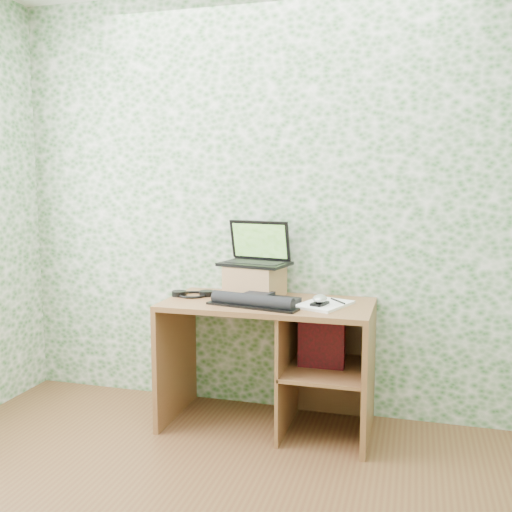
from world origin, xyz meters
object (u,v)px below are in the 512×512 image
(desk, at_px, (282,347))
(riser, at_px, (255,281))
(keyboard, at_px, (256,300))
(laptop, at_px, (257,254))
(notepad, at_px, (324,304))

(desk, relative_size, riser, 3.84)
(riser, height_order, keyboard, riser)
(riser, bearing_deg, keyboard, -73.26)
(riser, relative_size, laptop, 0.71)
(desk, height_order, laptop, laptop)
(desk, xyz_separation_m, laptop, (-0.20, 0.16, 0.52))
(notepad, bearing_deg, riser, -179.01)
(desk, distance_m, laptop, 0.58)
(laptop, bearing_deg, riser, -78.86)
(riser, distance_m, laptop, 0.16)
(laptop, relative_size, notepad, 1.36)
(desk, xyz_separation_m, keyboard, (-0.13, -0.12, 0.29))
(desk, distance_m, notepad, 0.38)
(notepad, bearing_deg, desk, -169.42)
(desk, relative_size, keyboard, 2.20)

